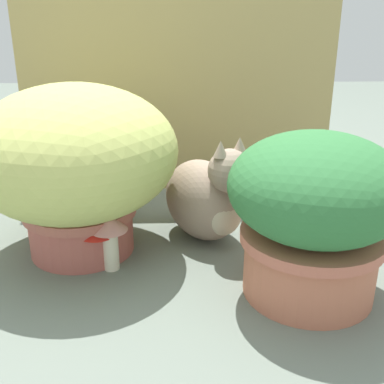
{
  "coord_description": "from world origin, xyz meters",
  "views": [
    {
      "loc": [
        0.09,
        -1.02,
        0.61
      ],
      "look_at": [
        0.12,
        0.08,
        0.18
      ],
      "focal_mm": 44.96,
      "sensor_mm": 36.0,
      "label": 1
    }
  ],
  "objects": [
    {
      "name": "ground_plane",
      "position": [
        0.0,
        0.0,
        0.0
      ],
      "size": [
        6.0,
        6.0,
        0.0
      ],
      "primitive_type": "plane",
      "color": "slate"
    },
    {
      "name": "mushroom_ornament_red",
      "position": [
        -0.11,
        0.04,
        0.09
      ],
      "size": [
        0.09,
        0.09,
        0.13
      ],
      "color": "silver",
      "rests_on": "ground"
    },
    {
      "name": "leafy_planter",
      "position": [
        0.38,
        -0.09,
        0.2
      ],
      "size": [
        0.38,
        0.38,
        0.37
      ],
      "color": "#C06E52",
      "rests_on": "ground"
    },
    {
      "name": "grass_planter",
      "position": [
        -0.17,
        0.13,
        0.25
      ],
      "size": [
        0.51,
        0.51,
        0.44
      ],
      "color": "#B45C51",
      "rests_on": "ground"
    },
    {
      "name": "cardboard_backdrop",
      "position": [
        0.09,
        0.59,
        0.37
      ],
      "size": [
        1.03,
        0.03,
        0.73
      ],
      "primitive_type": "cube",
      "color": "tan",
      "rests_on": "ground"
    },
    {
      "name": "cat",
      "position": [
        0.17,
        0.19,
        0.12
      ],
      "size": [
        0.29,
        0.37,
        0.32
      ],
      "color": "gray",
      "rests_on": "ground"
    },
    {
      "name": "mushroom_ornament_pink",
      "position": [
        -0.08,
        0.03,
        0.1
      ],
      "size": [
        0.09,
        0.09,
        0.15
      ],
      "color": "#EDE4C7",
      "rests_on": "ground"
    }
  ]
}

